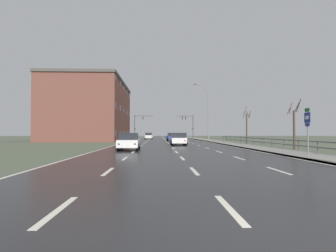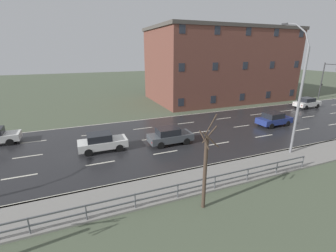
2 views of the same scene
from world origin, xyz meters
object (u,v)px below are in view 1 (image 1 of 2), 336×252
Objects in this scene: highway_sign at (308,125)px; brick_building at (91,111)px; street_lamp_midground at (207,113)px; car_mid_centre at (129,141)px; car_far_left at (180,138)px; car_near_right at (149,136)px; traffic_signal_right at (189,123)px; traffic_signal_left at (138,123)px; car_distant at (178,139)px; car_near_left at (172,137)px.

brick_building reaches higher than highway_sign.
car_mid_centre is at bearing -115.82° from street_lamp_midground.
car_far_left is 24.45m from brick_building.
brick_building is at bearing 160.81° from street_lamp_midground.
car_near_right is (-11.22, 16.25, -4.28)m from street_lamp_midground.
street_lamp_midground reaches higher than car_far_left.
car_far_left is (-5.07, -32.34, -3.49)m from traffic_signal_right.
traffic_signal_left reaches higher than highway_sign.
car_far_left is (-6.61, 21.79, -1.27)m from highway_sign.
car_near_right is at bearing 35.63° from brick_building.
car_mid_centre is (-5.08, -9.07, 0.00)m from car_distant.
car_far_left is at bearing -123.05° from street_lamp_midground.
car_far_left is at bearing -98.91° from traffic_signal_right.
traffic_signal_left is at bearing 101.68° from car_distant.
street_lamp_midground is 2.53× the size of car_mid_centre.
highway_sign is 48.27m from car_near_right.
car_distant and car_far_left have the same top height.
car_distant is (-5.84, -38.35, -3.49)m from traffic_signal_right.
traffic_signal_left reaches higher than car_distant.
traffic_signal_left is (-13.86, 0.70, -0.12)m from traffic_signal_right.
highway_sign is 0.79× the size of car_mid_centre.
street_lamp_midground is 1.64× the size of traffic_signal_left.
car_near_right is (3.20, -8.14, -3.38)m from traffic_signal_left.
car_near_right is at bearing -68.56° from traffic_signal_left.
highway_sign is at bearing -64.82° from car_distant.
car_mid_centre is 1.00× the size of car_far_left.
traffic_signal_left is 1.56× the size of car_distant.
car_near_left is 1.01× the size of car_far_left.
car_distant is (-7.39, 15.77, -1.27)m from highway_sign.
car_near_left is (-6.23, 4.60, -4.28)m from street_lamp_midground.
street_lamp_midground is at bearing -59.42° from traffic_signal_left.
highway_sign is 0.78× the size of car_near_right.
car_near_left and car_mid_centre have the same top height.
traffic_signal_right is (-1.55, 54.12, 2.22)m from highway_sign.
traffic_signal_right reaches higher than car_far_left.
highway_sign is 0.51× the size of traffic_signal_left.
car_distant is at bearing -54.01° from brick_building.
traffic_signal_right is at bearing 91.34° from street_lamp_midground.
car_near_left is at bearing 89.60° from car_distant.
brick_building reaches higher than traffic_signal_left.
street_lamp_midground is 20.21m from car_near_right.
traffic_signal_right reaches higher than car_distant.
traffic_signal_right is 20.22m from car_near_left.
car_mid_centre and car_far_left have the same top height.
street_lamp_midground is at bearing 63.24° from car_mid_centre.
car_near_left and car_distant have the same top height.
car_near_left is (-7.22, 35.03, -1.27)m from highway_sign.
brick_building is (-22.82, 7.94, 0.95)m from street_lamp_midground.
street_lamp_midground is at bearing -57.50° from car_near_right.
traffic_signal_left is at bearing 177.12° from traffic_signal_right.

